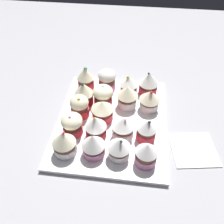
% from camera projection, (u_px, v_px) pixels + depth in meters
% --- Properties ---
extents(ground_plane, '(1.80, 1.80, 0.03)m').
position_uv_depth(ground_plane, '(112.00, 125.00, 0.74)').
color(ground_plane, '#9E9EA3').
extents(baking_tray, '(0.33, 0.39, 0.01)m').
position_uv_depth(baking_tray, '(112.00, 120.00, 0.73)').
color(baking_tray, silver).
rests_on(baking_tray, ground_plane).
extents(cupcake_0, '(0.06, 0.06, 0.08)m').
position_uv_depth(cupcake_0, '(149.00, 83.00, 0.78)').
color(cupcake_0, '#D1333D').
rests_on(cupcake_0, baking_tray).
extents(cupcake_1, '(0.06, 0.06, 0.07)m').
position_uv_depth(cupcake_1, '(129.00, 85.00, 0.79)').
color(cupcake_1, pink).
rests_on(cupcake_1, baking_tray).
extents(cupcake_2, '(0.06, 0.06, 0.07)m').
position_uv_depth(cupcake_2, '(107.00, 80.00, 0.80)').
color(cupcake_2, pink).
rests_on(cupcake_2, baking_tray).
extents(cupcake_3, '(0.06, 0.06, 0.08)m').
position_uv_depth(cupcake_3, '(86.00, 78.00, 0.80)').
color(cupcake_3, '#D1333D').
rests_on(cupcake_3, baking_tray).
extents(cupcake_4, '(0.06, 0.06, 0.07)m').
position_uv_depth(cupcake_4, '(150.00, 99.00, 0.73)').
color(cupcake_4, white).
rests_on(cupcake_4, baking_tray).
extents(cupcake_5, '(0.06, 0.06, 0.07)m').
position_uv_depth(cupcake_5, '(127.00, 96.00, 0.74)').
color(cupcake_5, white).
rests_on(cupcake_5, baking_tray).
extents(cupcake_6, '(0.06, 0.06, 0.07)m').
position_uv_depth(cupcake_6, '(103.00, 95.00, 0.75)').
color(cupcake_6, '#D1333D').
rests_on(cupcake_6, baking_tray).
extents(cupcake_7, '(0.06, 0.06, 0.08)m').
position_uv_depth(cupcake_7, '(84.00, 93.00, 0.75)').
color(cupcake_7, '#D1333D').
rests_on(cupcake_7, baking_tray).
extents(cupcake_8, '(0.07, 0.07, 0.07)m').
position_uv_depth(cupcake_8, '(102.00, 111.00, 0.70)').
color(cupcake_8, '#D1333D').
rests_on(cupcake_8, baking_tray).
extents(cupcake_9, '(0.06, 0.06, 0.08)m').
position_uv_depth(cupcake_9, '(80.00, 106.00, 0.71)').
color(cupcake_9, '#D1333D').
rests_on(cupcake_9, baking_tray).
extents(cupcake_10, '(0.05, 0.05, 0.07)m').
position_uv_depth(cupcake_10, '(147.00, 130.00, 0.65)').
color(cupcake_10, '#D1333D').
rests_on(cupcake_10, baking_tray).
extents(cupcake_11, '(0.06, 0.06, 0.07)m').
position_uv_depth(cupcake_11, '(123.00, 127.00, 0.65)').
color(cupcake_11, white).
rests_on(cupcake_11, baking_tray).
extents(cupcake_12, '(0.06, 0.06, 0.08)m').
position_uv_depth(cupcake_12, '(96.00, 127.00, 0.65)').
color(cupcake_12, '#D1333D').
rests_on(cupcake_12, baking_tray).
extents(cupcake_13, '(0.06, 0.06, 0.07)m').
position_uv_depth(cupcake_13, '(72.00, 124.00, 0.66)').
color(cupcake_13, '#D1333D').
rests_on(cupcake_13, baking_tray).
extents(cupcake_14, '(0.06, 0.06, 0.07)m').
position_uv_depth(cupcake_14, '(146.00, 153.00, 0.59)').
color(cupcake_14, pink).
rests_on(cupcake_14, baking_tray).
extents(cupcake_15, '(0.06, 0.06, 0.07)m').
position_uv_depth(cupcake_15, '(119.00, 147.00, 0.61)').
color(cupcake_15, white).
rests_on(cupcake_15, baking_tray).
extents(cupcake_16, '(0.06, 0.06, 0.07)m').
position_uv_depth(cupcake_16, '(93.00, 144.00, 0.61)').
color(cupcake_16, pink).
rests_on(cupcake_16, baking_tray).
extents(cupcake_17, '(0.06, 0.06, 0.08)m').
position_uv_depth(cupcake_17, '(64.00, 142.00, 0.61)').
color(cupcake_17, white).
rests_on(cupcake_17, baking_tray).
extents(napkin, '(0.14, 0.13, 0.01)m').
position_uv_depth(napkin, '(194.00, 149.00, 0.66)').
color(napkin, white).
rests_on(napkin, ground_plane).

